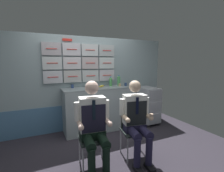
# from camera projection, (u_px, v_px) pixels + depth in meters

# --- Properties ---
(ground) EXTENTS (4.80, 4.80, 0.04)m
(ground) POSITION_uv_depth(u_px,v_px,m) (110.00, 156.00, 2.78)
(ground) COLOR #2C2830
(galley_bulkhead) EXTENTS (4.20, 0.14, 2.15)m
(galley_bulkhead) POSITION_uv_depth(u_px,v_px,m) (86.00, 82.00, 3.84)
(galley_bulkhead) COLOR #8EA2A8
(galley_bulkhead) RESTS_ON ground
(galley_counter) EXTENTS (1.59, 0.53, 1.00)m
(galley_counter) POSITION_uv_depth(u_px,v_px,m) (98.00, 109.00, 3.76)
(galley_counter) COLOR #93A0A4
(galley_counter) RESTS_ON ground
(service_trolley) EXTENTS (0.40, 0.65, 0.93)m
(service_trolley) POSITION_uv_depth(u_px,v_px,m) (147.00, 104.00, 4.19)
(service_trolley) COLOR black
(service_trolley) RESTS_ON ground
(folding_chair_left) EXTENTS (0.44, 0.44, 0.85)m
(folding_chair_left) POSITION_uv_depth(u_px,v_px,m) (92.00, 131.00, 2.48)
(folding_chair_left) COLOR #A8AAAF
(folding_chair_left) RESTS_ON ground
(crew_member_left) EXTENTS (0.51, 0.66, 1.31)m
(crew_member_left) POSITION_uv_depth(u_px,v_px,m) (94.00, 122.00, 2.31)
(crew_member_left) COLOR black
(crew_member_left) RESTS_ON ground
(folding_chair_right) EXTENTS (0.46, 0.47, 0.85)m
(folding_chair_right) POSITION_uv_depth(u_px,v_px,m) (132.00, 124.00, 2.75)
(folding_chair_right) COLOR #A8AAAF
(folding_chair_right) RESTS_ON ground
(crew_member_right) EXTENTS (0.51, 0.66, 1.28)m
(crew_member_right) POSITION_uv_depth(u_px,v_px,m) (136.00, 117.00, 2.57)
(crew_member_right) COLOR black
(crew_member_right) RESTS_ON ground
(water_bottle_short) EXTENTS (0.08, 0.08, 0.26)m
(water_bottle_short) POSITION_uv_depth(u_px,v_px,m) (119.00, 81.00, 3.98)
(water_bottle_short) COLOR #4C9D58
(water_bottle_short) RESTS_ON galley_counter
(water_bottle_tall) EXTENTS (0.07, 0.07, 0.23)m
(water_bottle_tall) POSITION_uv_depth(u_px,v_px,m) (111.00, 82.00, 3.89)
(water_bottle_tall) COLOR #479C50
(water_bottle_tall) RESTS_ON galley_counter
(coffee_cup_white) EXTENTS (0.06, 0.06, 0.08)m
(coffee_cup_white) POSITION_uv_depth(u_px,v_px,m) (72.00, 86.00, 3.61)
(coffee_cup_white) COLOR navy
(coffee_cup_white) RESTS_ON galley_counter
(coffee_cup_spare) EXTENTS (0.06, 0.06, 0.08)m
(coffee_cup_spare) POSITION_uv_depth(u_px,v_px,m) (126.00, 84.00, 3.94)
(coffee_cup_spare) COLOR navy
(coffee_cup_spare) RESTS_ON galley_counter
(espresso_cup_small) EXTENTS (0.06, 0.06, 0.06)m
(espresso_cup_small) POSITION_uv_depth(u_px,v_px,m) (120.00, 85.00, 3.90)
(espresso_cup_small) COLOR tan
(espresso_cup_small) RESTS_ON galley_counter
(paper_cup_blue) EXTENTS (0.06, 0.06, 0.06)m
(paper_cup_blue) POSITION_uv_depth(u_px,v_px,m) (89.00, 86.00, 3.63)
(paper_cup_blue) COLOR white
(paper_cup_blue) RESTS_ON galley_counter
(snack_banana) EXTENTS (0.17, 0.10, 0.04)m
(snack_banana) POSITION_uv_depth(u_px,v_px,m) (102.00, 86.00, 3.78)
(snack_banana) COLOR yellow
(snack_banana) RESTS_ON galley_counter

